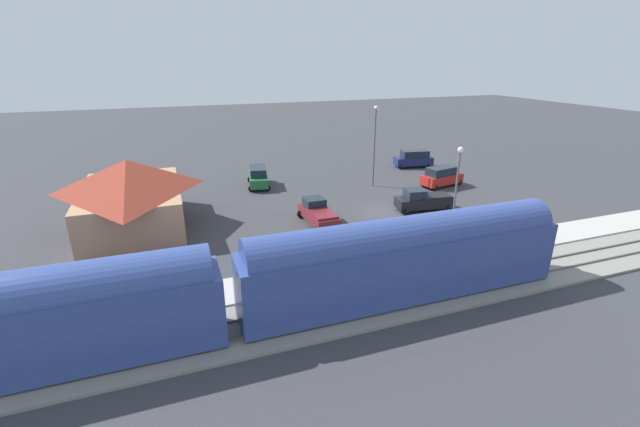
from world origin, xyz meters
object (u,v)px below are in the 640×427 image
(pickup_maroon, at_px, (318,213))
(suv_green, at_px, (258,176))
(pickup_black, at_px, (423,200))
(station_building, at_px, (131,193))
(pedestrian_on_platform, at_px, (506,233))
(light_pole_lot_center, at_px, (375,138))
(light_pole_near_platform, at_px, (457,182))
(suv_red, at_px, (442,176))
(suv_navy, at_px, (414,159))

(pickup_maroon, distance_m, suv_green, 13.42)
(pickup_black, bearing_deg, pickup_maroon, 89.83)
(station_building, bearing_deg, suv_green, -56.21)
(pedestrian_on_platform, bearing_deg, pickup_maroon, 50.72)
(suv_green, distance_m, light_pole_lot_center, 13.61)
(station_building, relative_size, light_pole_near_platform, 1.72)
(suv_green, xyz_separation_m, suv_red, (-7.00, -19.37, 0.00))
(station_building, relative_size, light_pole_lot_center, 1.44)
(pickup_maroon, xyz_separation_m, light_pole_lot_center, (8.94, -9.80, 4.46))
(pickup_maroon, height_order, suv_red, suv_red)
(suv_green, height_order, pickup_black, suv_green)
(pickup_maroon, xyz_separation_m, suv_navy, (14.98, -18.79, 0.12))
(pickup_maroon, height_order, suv_green, suv_green)
(suv_navy, relative_size, suv_red, 1.00)
(pickup_black, relative_size, light_pole_near_platform, 0.76)
(suv_green, xyz_separation_m, pickup_black, (-13.24, -12.98, -0.12))
(suv_green, relative_size, pickup_black, 0.92)
(station_building, distance_m, suv_navy, 35.27)
(pedestrian_on_platform, bearing_deg, suv_navy, -16.09)
(suv_red, xyz_separation_m, light_pole_lot_center, (2.72, 7.20, 4.34))
(pedestrian_on_platform, distance_m, suv_navy, 25.56)
(suv_green, xyz_separation_m, light_pole_near_platform, (-19.60, -11.54, 3.55))
(station_building, relative_size, suv_green, 2.47)
(pickup_black, xyz_separation_m, light_pole_lot_center, (8.97, 0.80, 4.46))
(station_building, distance_m, pickup_maroon, 15.81)
(station_building, height_order, light_pole_near_platform, light_pole_near_platform)
(pedestrian_on_platform, distance_m, suv_green, 26.79)
(light_pole_near_platform, distance_m, light_pole_lot_center, 15.36)
(station_building, distance_m, pickup_black, 26.07)
(pedestrian_on_platform, height_order, light_pole_near_platform, light_pole_near_platform)
(pedestrian_on_platform, xyz_separation_m, pickup_black, (9.55, 1.10, -0.25))
(pickup_maroon, bearing_deg, light_pole_lot_center, -47.65)
(suv_navy, xyz_separation_m, light_pole_near_platform, (-21.37, 9.63, 3.55))
(light_pole_near_platform, bearing_deg, pickup_maroon, 55.11)
(pedestrian_on_platform, height_order, suv_green, suv_green)
(pickup_black, relative_size, suv_red, 1.08)
(light_pole_near_platform, bearing_deg, pedestrian_on_platform, -141.40)
(pickup_maroon, bearing_deg, pickup_black, -90.17)
(light_pole_lot_center, bearing_deg, pickup_black, -174.90)
(suv_green, height_order, light_pole_lot_center, light_pole_lot_center)
(pickup_black, distance_m, light_pole_near_platform, 7.48)
(pedestrian_on_platform, relative_size, suv_green, 0.33)
(suv_green, bearing_deg, light_pole_lot_center, -109.35)
(suv_red, bearing_deg, pickup_maroon, 110.08)
(station_building, height_order, suv_navy, station_building)
(pedestrian_on_platform, xyz_separation_m, light_pole_near_platform, (3.19, 2.55, 3.42))
(pedestrian_on_platform, bearing_deg, station_building, 61.62)
(pickup_maroon, relative_size, suv_red, 1.04)
(suv_green, height_order, light_pole_near_platform, light_pole_near_platform)
(pickup_maroon, distance_m, suv_navy, 24.03)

